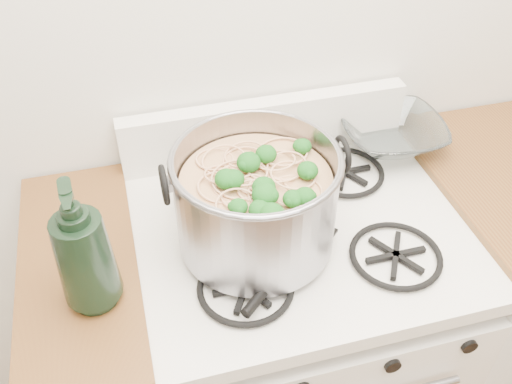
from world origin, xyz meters
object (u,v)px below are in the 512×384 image
(spatula, at_px, (309,235))
(glass_bowl, at_px, (391,138))
(stock_pot, at_px, (256,202))
(bottle, at_px, (82,247))
(gas_range, at_px, (292,343))

(spatula, height_order, glass_bowl, glass_bowl)
(stock_pot, height_order, glass_bowl, stock_pot)
(bottle, bearing_deg, gas_range, 8.26)
(gas_range, bearing_deg, bottle, -167.75)
(glass_bowl, xyz_separation_m, bottle, (-0.80, -0.33, 0.13))
(glass_bowl, height_order, bottle, bottle)
(stock_pot, bearing_deg, spatula, -16.41)
(gas_range, height_order, glass_bowl, glass_bowl)
(stock_pot, distance_m, bottle, 0.36)
(gas_range, distance_m, stock_pot, 0.61)
(glass_bowl, bearing_deg, gas_range, -145.55)
(stock_pot, distance_m, glass_bowl, 0.52)
(spatula, distance_m, bottle, 0.49)
(gas_range, bearing_deg, spatula, -92.40)
(gas_range, height_order, bottle, bottle)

